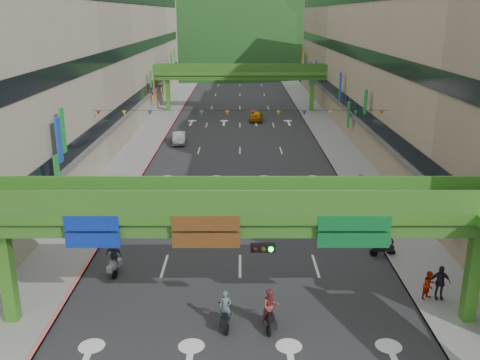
{
  "coord_description": "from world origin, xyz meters",
  "views": [
    {
      "loc": [
        -0.01,
        -16.75,
        14.34
      ],
      "look_at": [
        0.0,
        18.0,
        3.5
      ],
      "focal_mm": 40.0,
      "sensor_mm": 36.0,
      "label": 1
    }
  ],
  "objects_px": {
    "scooter_rider_mid": "(270,309)",
    "car_yellow": "(256,116)",
    "overpass_near": "(261,228)",
    "car_silver": "(179,138)",
    "scooter_rider_near": "(225,312)",
    "pedestrian_red": "(429,288)"
  },
  "relations": [
    {
      "from": "scooter_rider_near",
      "to": "car_silver",
      "type": "relative_size",
      "value": 0.48
    },
    {
      "from": "car_silver",
      "to": "car_yellow",
      "type": "distance_m",
      "value": 16.44
    },
    {
      "from": "overpass_near",
      "to": "car_yellow",
      "type": "height_order",
      "value": "overpass_near"
    },
    {
      "from": "car_silver",
      "to": "scooter_rider_mid",
      "type": "bearing_deg",
      "value": -81.85
    },
    {
      "from": "scooter_rider_near",
      "to": "scooter_rider_mid",
      "type": "height_order",
      "value": "scooter_rider_mid"
    },
    {
      "from": "car_yellow",
      "to": "pedestrian_red",
      "type": "relative_size",
      "value": 2.84
    },
    {
      "from": "car_silver",
      "to": "pedestrian_red",
      "type": "xyz_separation_m",
      "value": [
        16.8,
        -35.39,
        0.11
      ]
    },
    {
      "from": "overpass_near",
      "to": "car_silver",
      "type": "distance_m",
      "value": 39.09
    },
    {
      "from": "scooter_rider_mid",
      "to": "overpass_near",
      "type": "bearing_deg",
      "value": 177.15
    },
    {
      "from": "scooter_rider_near",
      "to": "scooter_rider_mid",
      "type": "bearing_deg",
      "value": -2.98
    },
    {
      "from": "overpass_near",
      "to": "pedestrian_red",
      "type": "distance_m",
      "value": 10.25
    },
    {
      "from": "car_yellow",
      "to": "scooter_rider_mid",
      "type": "bearing_deg",
      "value": -88.05
    },
    {
      "from": "scooter_rider_near",
      "to": "car_yellow",
      "type": "distance_m",
      "value": 51.61
    },
    {
      "from": "scooter_rider_mid",
      "to": "car_yellow",
      "type": "distance_m",
      "value": 51.64
    },
    {
      "from": "overpass_near",
      "to": "scooter_rider_mid",
      "type": "distance_m",
      "value": 4.14
    },
    {
      "from": "overpass_near",
      "to": "pedestrian_red",
      "type": "relative_size",
      "value": 18.2
    },
    {
      "from": "car_yellow",
      "to": "overpass_near",
      "type": "bearing_deg",
      "value": -88.6
    },
    {
      "from": "overpass_near",
      "to": "pedestrian_red",
      "type": "height_order",
      "value": "overpass_near"
    },
    {
      "from": "scooter_rider_near",
      "to": "car_yellow",
      "type": "height_order",
      "value": "scooter_rider_near"
    },
    {
      "from": "car_silver",
      "to": "pedestrian_red",
      "type": "height_order",
      "value": "pedestrian_red"
    },
    {
      "from": "overpass_near",
      "to": "scooter_rider_mid",
      "type": "relative_size",
      "value": 13.3
    },
    {
      "from": "overpass_near",
      "to": "scooter_rider_near",
      "type": "height_order",
      "value": "overpass_near"
    }
  ]
}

